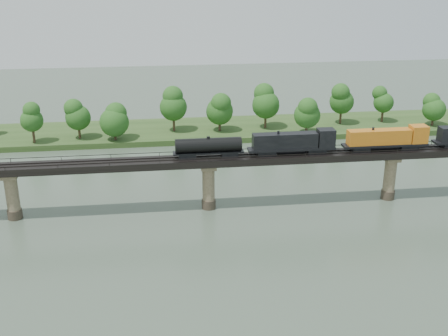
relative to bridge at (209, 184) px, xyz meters
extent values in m
plane|color=#39493A|center=(0.00, -30.00, -5.46)|extent=(400.00, 400.00, 0.00)
cube|color=#2A451B|center=(0.00, 55.00, -4.66)|extent=(300.00, 24.00, 1.60)
cylinder|color=#473A2D|center=(-40.00, 0.00, -4.46)|extent=(3.00, 3.00, 2.00)
cylinder|color=#91805E|center=(-40.00, 0.00, 0.04)|extent=(2.60, 2.60, 9.00)
cube|color=#91805E|center=(-40.00, 0.00, 4.04)|extent=(3.20, 3.20, 1.00)
cylinder|color=#473A2D|center=(0.00, 0.00, -4.46)|extent=(3.00, 3.00, 2.00)
cylinder|color=#91805E|center=(0.00, 0.00, 0.04)|extent=(2.60, 2.60, 9.00)
cube|color=#91805E|center=(0.00, 0.00, 4.04)|extent=(3.20, 3.20, 1.00)
cylinder|color=#473A2D|center=(40.00, 0.00, -4.46)|extent=(3.00, 3.00, 2.00)
cylinder|color=#91805E|center=(40.00, 0.00, 0.04)|extent=(2.60, 2.60, 9.00)
cube|color=#91805E|center=(40.00, 0.00, 4.04)|extent=(3.20, 3.20, 1.00)
cube|color=black|center=(0.00, 0.00, 5.29)|extent=(220.00, 5.00, 1.50)
cube|color=black|center=(0.00, -0.75, 6.12)|extent=(220.00, 0.12, 0.16)
cube|color=black|center=(0.00, 0.75, 6.12)|extent=(220.00, 0.12, 0.16)
cube|color=black|center=(0.00, -2.40, 6.74)|extent=(220.00, 0.10, 0.10)
cube|color=black|center=(0.00, 2.40, 6.74)|extent=(220.00, 0.10, 0.10)
cube|color=black|center=(0.00, -2.40, 6.39)|extent=(0.08, 0.08, 0.70)
cube|color=black|center=(0.00, 2.40, 6.39)|extent=(0.08, 0.08, 0.70)
cylinder|color=#382619|center=(-44.43, 46.31, -2.10)|extent=(0.70, 0.70, 3.51)
sphere|color=#1A4B15|center=(-44.43, 46.31, 2.57)|extent=(6.31, 6.31, 6.31)
sphere|color=#1A4B15|center=(-44.43, 46.31, 5.50)|extent=(4.73, 4.73, 4.73)
cylinder|color=#382619|center=(-32.24, 48.84, -2.19)|extent=(0.70, 0.70, 3.34)
sphere|color=#1A4B15|center=(-32.24, 48.84, 2.27)|extent=(7.18, 7.18, 7.18)
sphere|color=#1A4B15|center=(-32.24, 48.84, 5.06)|extent=(5.39, 5.39, 5.39)
cylinder|color=#382619|center=(-22.01, 46.15, -2.45)|extent=(0.70, 0.70, 2.83)
sphere|color=#1A4B15|center=(-22.01, 46.15, 1.32)|extent=(8.26, 8.26, 8.26)
sphere|color=#1A4B15|center=(-22.01, 46.15, 3.68)|extent=(6.19, 6.19, 6.19)
cylinder|color=#382619|center=(-5.04, 52.68, -1.88)|extent=(0.70, 0.70, 3.96)
sphere|color=#1A4B15|center=(-5.04, 52.68, 3.41)|extent=(8.07, 8.07, 8.07)
sphere|color=#1A4B15|center=(-5.04, 52.68, 6.71)|extent=(6.05, 6.05, 6.05)
cylinder|color=#382619|center=(8.52, 51.14, -2.23)|extent=(0.70, 0.70, 3.27)
sphere|color=#1A4B15|center=(8.52, 51.14, 2.13)|extent=(8.03, 8.03, 8.03)
sphere|color=#1A4B15|center=(8.52, 51.14, 4.85)|extent=(6.02, 6.02, 6.02)
cylinder|color=#382619|center=(22.65, 52.31, -1.90)|extent=(0.70, 0.70, 3.92)
sphere|color=#1A4B15|center=(22.65, 52.31, 3.33)|extent=(8.29, 8.29, 8.29)
sphere|color=#1A4B15|center=(22.65, 52.31, 6.60)|extent=(6.21, 6.21, 6.21)
cylinder|color=#382619|center=(33.59, 45.35, -2.35)|extent=(0.70, 0.70, 3.02)
sphere|color=#1A4B15|center=(33.59, 45.35, 1.69)|extent=(7.74, 7.74, 7.74)
sphere|color=#1A4B15|center=(33.59, 45.35, 4.21)|extent=(5.80, 5.80, 5.80)
cylinder|color=#382619|center=(46.81, 54.03, -1.96)|extent=(0.70, 0.70, 3.80)
sphere|color=#1A4B15|center=(46.81, 54.03, 3.10)|extent=(7.47, 7.47, 7.47)
sphere|color=#1A4B15|center=(46.81, 54.03, 6.27)|extent=(5.60, 5.60, 5.60)
cylinder|color=#382619|center=(60.48, 54.26, -2.17)|extent=(0.70, 0.70, 3.38)
sphere|color=#1A4B15|center=(60.48, 54.26, 2.34)|extent=(6.23, 6.23, 6.23)
sphere|color=#1A4B15|center=(60.48, 54.26, 5.16)|extent=(4.67, 4.67, 4.67)
cylinder|color=#382619|center=(74.35, 48.39, -2.47)|extent=(0.70, 0.70, 2.77)
sphere|color=#1A4B15|center=(74.35, 48.39, 1.22)|extent=(7.04, 7.04, 7.04)
sphere|color=#1A4B15|center=(74.35, 48.39, 3.54)|extent=(5.28, 5.28, 5.28)
cube|color=black|center=(43.43, 0.00, 6.58)|extent=(3.90, 2.34, 1.07)
cube|color=black|center=(32.70, 0.00, 6.58)|extent=(3.90, 2.34, 1.07)
cube|color=black|center=(38.07, 0.00, 7.26)|extent=(18.52, 2.92, 0.49)
cube|color=#C26817|center=(36.60, 0.00, 9.06)|extent=(13.65, 2.63, 3.12)
cube|color=#C26817|center=(45.38, 0.00, 9.35)|extent=(3.51, 2.92, 3.70)
cylinder|color=black|center=(38.07, 0.00, 6.72)|extent=(5.85, 1.36, 1.36)
cube|color=black|center=(22.96, 0.00, 6.58)|extent=(3.90, 2.34, 1.07)
cube|color=black|center=(12.23, 0.00, 6.58)|extent=(3.90, 2.34, 1.07)
cube|color=black|center=(17.60, 0.00, 7.26)|extent=(18.52, 2.92, 0.49)
cube|color=black|center=(16.13, 0.00, 9.06)|extent=(13.65, 2.63, 3.12)
cube|color=black|center=(24.91, 0.00, 9.35)|extent=(3.51, 2.92, 3.70)
cylinder|color=black|center=(17.60, 0.00, 6.72)|extent=(5.85, 1.36, 1.36)
cube|color=black|center=(4.44, 0.00, 6.58)|extent=(3.41, 2.14, 1.07)
cube|color=black|center=(-4.34, 0.00, 6.58)|extent=(3.41, 2.14, 1.07)
cube|color=black|center=(0.05, 0.00, 7.21)|extent=(14.62, 2.34, 0.29)
cylinder|color=black|center=(0.05, 0.00, 8.77)|extent=(13.65, 2.92, 2.92)
cylinder|color=black|center=(0.05, 0.00, 10.33)|extent=(0.68, 0.68, 0.49)
camera|label=1|loc=(-10.63, -108.94, 44.96)|focal=45.00mm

